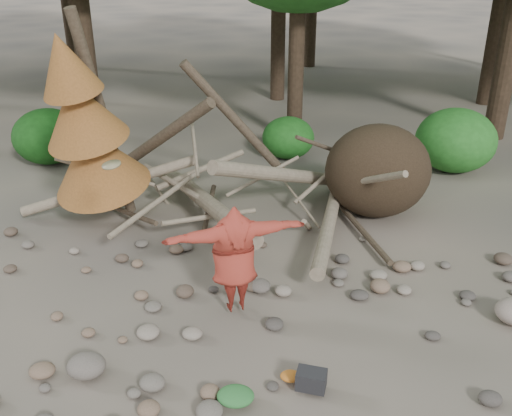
{
  "coord_description": "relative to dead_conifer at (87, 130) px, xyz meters",
  "views": [
    {
      "loc": [
        0.45,
        -6.89,
        5.32
      ],
      "look_at": [
        0.16,
        1.5,
        1.4
      ],
      "focal_mm": 40.0,
      "sensor_mm": 36.0,
      "label": 1
    }
  ],
  "objects": [
    {
      "name": "ground",
      "position": [
        3.12,
        -3.37,
        -2.11
      ],
      "size": [
        120.0,
        120.0,
        0.0
      ],
      "primitive_type": "plane",
      "color": "#514C44",
      "rests_on": "ground"
    },
    {
      "name": "deadfall_pile",
      "position": [
        5.13,
        0.87,
        -1.16
      ],
      "size": [
        8.55,
        5.24,
        3.3
      ],
      "color": "#332619",
      "rests_on": "ground"
    },
    {
      "name": "dead_conifer",
      "position": [
        0.0,
        0.0,
        0.0
      ],
      "size": [
        2.06,
        2.16,
        4.35
      ],
      "color": "#4C3F30",
      "rests_on": "ground"
    },
    {
      "name": "bush_left",
      "position": [
        -2.38,
        3.83,
        -1.39
      ],
      "size": [
        1.8,
        1.8,
        1.44
      ],
      "primitive_type": "ellipsoid",
      "color": "#185115",
      "rests_on": "ground"
    },
    {
      "name": "bush_mid",
      "position": [
        3.92,
        4.43,
        -1.55
      ],
      "size": [
        1.4,
        1.4,
        1.12
      ],
      "primitive_type": "ellipsoid",
      "color": "#20671E",
      "rests_on": "ground"
    },
    {
      "name": "bush_right",
      "position": [
        8.12,
        3.63,
        -1.31
      ],
      "size": [
        2.0,
        2.0,
        1.6
      ],
      "primitive_type": "ellipsoid",
      "color": "#2A7A26",
      "rests_on": "ground"
    },
    {
      "name": "frisbee_thrower",
      "position": [
        2.97,
        -2.76,
        -1.15
      ],
      "size": [
        2.97,
        1.23,
        2.46
      ],
      "color": "#9D2F23",
      "rests_on": "ground"
    },
    {
      "name": "backpack",
      "position": [
        4.08,
        -4.51,
        -1.98
      ],
      "size": [
        0.43,
        0.34,
        0.26
      ],
      "primitive_type": "cube",
      "rotation": [
        0.0,
        0.0,
        -0.23
      ],
      "color": "black",
      "rests_on": "ground"
    },
    {
      "name": "cloth_green",
      "position": [
        3.12,
        -4.78,
        -2.02
      ],
      "size": [
        0.48,
        0.4,
        0.18
      ],
      "primitive_type": "ellipsoid",
      "color": "#2C6E31",
      "rests_on": "ground"
    },
    {
      "name": "cloth_orange",
      "position": [
        3.82,
        -4.35,
        -2.06
      ],
      "size": [
        0.28,
        0.23,
        0.1
      ],
      "primitive_type": "ellipsoid",
      "color": "#B8651F",
      "rests_on": "ground"
    },
    {
      "name": "boulder_front_left",
      "position": [
        1.07,
        -4.31,
        -1.95
      ],
      "size": [
        0.53,
        0.47,
        0.32
      ],
      "primitive_type": "ellipsoid",
      "color": "#696158",
      "rests_on": "ground"
    }
  ]
}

